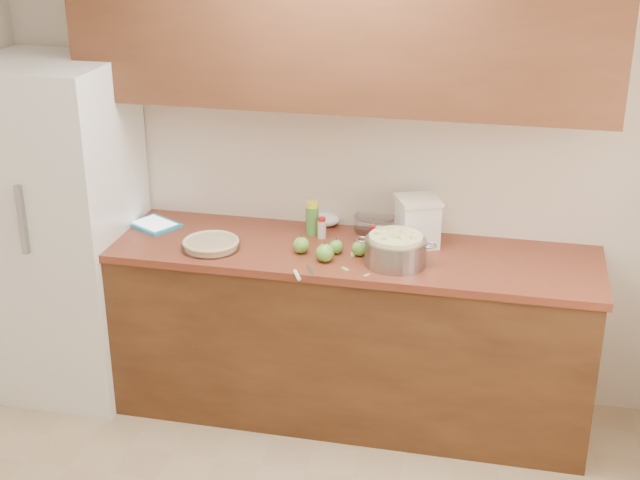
% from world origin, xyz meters
% --- Properties ---
extents(room_shell, '(3.60, 3.60, 3.60)m').
position_xyz_m(room_shell, '(0.00, 0.00, 1.30)').
color(room_shell, tan).
rests_on(room_shell, ground).
extents(counter_run, '(2.64, 0.68, 0.92)m').
position_xyz_m(counter_run, '(0.00, 1.48, 0.46)').
color(counter_run, '#5B3519').
rests_on(counter_run, ground).
extents(upper_cabinets, '(2.60, 0.34, 0.70)m').
position_xyz_m(upper_cabinets, '(0.00, 1.63, 1.95)').
color(upper_cabinets, brown).
rests_on(upper_cabinets, room_shell).
extents(fridge, '(0.70, 0.70, 1.80)m').
position_xyz_m(fridge, '(-1.44, 1.44, 0.90)').
color(fridge, white).
rests_on(fridge, ground).
extents(pie, '(0.29, 0.29, 0.05)m').
position_xyz_m(pie, '(-0.58, 1.34, 0.94)').
color(pie, silver).
rests_on(pie, counter_run).
extents(colander, '(0.39, 0.29, 0.15)m').
position_xyz_m(colander, '(0.33, 1.36, 0.99)').
color(colander, gray).
rests_on(colander, counter_run).
extents(flour_canister, '(0.26, 0.26, 0.25)m').
position_xyz_m(flour_canister, '(0.41, 1.62, 1.05)').
color(flour_canister, silver).
rests_on(flour_canister, counter_run).
extents(tablet, '(0.31, 0.29, 0.02)m').
position_xyz_m(tablet, '(-0.97, 1.56, 0.93)').
color(tablet, '#2791BC').
rests_on(tablet, counter_run).
extents(paring_knife, '(0.10, 0.18, 0.02)m').
position_xyz_m(paring_knife, '(-0.08, 1.12, 0.93)').
color(paring_knife, gray).
rests_on(paring_knife, counter_run).
extents(lemon_bottle, '(0.07, 0.07, 0.18)m').
position_xyz_m(lemon_bottle, '(-0.14, 1.63, 1.01)').
color(lemon_bottle, '#4C8C38').
rests_on(lemon_bottle, counter_run).
extents(cinnamon_shaker, '(0.04, 0.04, 0.11)m').
position_xyz_m(cinnamon_shaker, '(-0.08, 1.60, 0.97)').
color(cinnamon_shaker, beige).
rests_on(cinnamon_shaker, counter_run).
extents(vanilla_bottle, '(0.03, 0.03, 0.09)m').
position_xyz_m(vanilla_bottle, '(0.19, 1.58, 0.97)').
color(vanilla_bottle, black).
rests_on(vanilla_bottle, counter_run).
extents(mixing_bowl, '(0.22, 0.22, 0.08)m').
position_xyz_m(mixing_bowl, '(0.17, 1.75, 0.97)').
color(mixing_bowl, silver).
rests_on(mixing_bowl, counter_run).
extents(paper_towel, '(0.17, 0.14, 0.06)m').
position_xyz_m(paper_towel, '(-0.10, 1.77, 0.95)').
color(paper_towel, white).
rests_on(paper_towel, counter_run).
extents(apple_left, '(0.08, 0.08, 0.09)m').
position_xyz_m(apple_left, '(-0.13, 1.39, 0.96)').
color(apple_left, '#65A935').
rests_on(apple_left, counter_run).
extents(apple_center, '(0.07, 0.07, 0.08)m').
position_xyz_m(apple_center, '(0.04, 1.42, 0.96)').
color(apple_center, '#65A935').
rests_on(apple_center, counter_run).
extents(apple_front, '(0.09, 0.09, 0.10)m').
position_xyz_m(apple_front, '(0.00, 1.31, 0.96)').
color(apple_front, '#65A935').
rests_on(apple_front, counter_run).
extents(apple_extra, '(0.07, 0.07, 0.09)m').
position_xyz_m(apple_extra, '(0.15, 1.42, 0.96)').
color(apple_extra, '#65A935').
rests_on(apple_extra, counter_run).
extents(peel_a, '(0.03, 0.05, 0.00)m').
position_xyz_m(peel_a, '(0.12, 1.42, 0.92)').
color(peel_a, '#94C35E').
rests_on(peel_a, counter_run).
extents(peel_b, '(0.05, 0.04, 0.00)m').
position_xyz_m(peel_b, '(0.11, 1.24, 0.92)').
color(peel_b, '#94C35E').
rests_on(peel_b, counter_run).
extents(peel_c, '(0.03, 0.04, 0.00)m').
position_xyz_m(peel_c, '(0.23, 1.20, 0.92)').
color(peel_c, '#94C35E').
rests_on(peel_c, counter_run).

